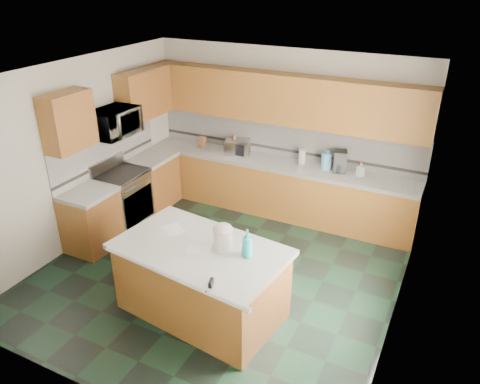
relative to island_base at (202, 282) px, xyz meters
The scene contains 52 objects.
floor 0.91m from the island_base, 104.40° to the left, with size 4.60×4.60×0.00m, color black.
ceiling 2.41m from the island_base, 104.40° to the left, with size 4.60×4.60×0.00m, color white.
wall_back 3.24m from the island_base, 93.70° to the left, with size 4.60×0.04×2.70m, color silver.
wall_front 1.80m from the island_base, 97.41° to the right, with size 4.60×0.04×2.70m, color silver.
wall_left 2.79m from the island_base, 162.80° to the left, with size 0.04×4.60×2.70m, color silver.
wall_right 2.44m from the island_base, 20.21° to the left, with size 0.04×4.60×2.70m, color silver.
back_base_cab 2.79m from the island_base, 94.12° to the left, with size 4.60×0.60×0.86m, color #492712.
back_countertop 2.83m from the island_base, 94.12° to the left, with size 4.60×0.64×0.06m, color white.
back_upper_cab 3.29m from the island_base, 93.93° to the left, with size 4.60×0.33×0.78m, color #492712.
back_backsplash 3.18m from the island_base, 93.73° to the left, with size 4.60×0.02×0.63m, color silver.
back_accent_band 3.13m from the island_base, 93.74° to the left, with size 4.60×0.01×0.05m, color black.
left_base_cab_rear 3.02m from the island_base, 136.75° to the left, with size 0.60×0.82×0.86m, color #492712.
left_counter_rear 3.06m from the island_base, 136.75° to the left, with size 0.64×0.82×0.06m, color white.
left_base_cab_front 2.27m from the island_base, 166.21° to the left, with size 0.60×0.72×0.86m, color #492712.
left_counter_front 2.31m from the island_base, 166.21° to the left, with size 0.64×0.72×0.06m, color white.
left_backsplash 2.93m from the island_base, 151.87° to the left, with size 0.02×2.30×0.63m, color silver.
left_accent_band 2.88m from the island_base, 151.81° to the left, with size 0.01×2.30×0.05m, color black.
left_upper_cab_rear 3.55m from the island_base, 136.64° to the left, with size 0.33×1.09×0.78m, color #492712.
left_upper_cab_front 2.83m from the island_base, 166.98° to the left, with size 0.33×0.72×0.78m, color #492712.
range_body 2.55m from the island_base, 149.81° to the left, with size 0.60×0.76×0.88m, color #B7B7BC.
range_oven_door 2.30m from the island_base, 146.17° to the left, with size 0.02×0.68×0.55m, color black.
range_cooktop 2.59m from the island_base, 149.81° to the left, with size 0.62×0.78×0.04m, color black.
range_handle 2.30m from the island_base, 145.75° to the left, with size 0.02×0.02×0.66m, color #B7B7BC.
range_backguard 2.84m from the island_base, 152.51° to the left, with size 0.06×0.76×0.18m, color #B7B7BC.
microwave 2.86m from the island_base, 149.81° to the left, with size 0.73×0.50×0.41m, color #B7B7BC.
island_base is the anchor object (origin of this frame).
island_top 0.46m from the island_base, ahead, with size 1.95×1.16×0.06m, color white.
island_bullnose 0.74m from the island_base, 90.00° to the right, with size 0.06×0.06×1.95m, color white.
treat_jar 0.66m from the island_base, 19.43° to the left, with size 0.21×0.21×0.22m, color silver.
treat_jar_lid 0.79m from the island_base, 19.43° to the left, with size 0.23×0.23×0.14m, color beige.
treat_jar_knob 0.83m from the island_base, 19.43° to the left, with size 0.03×0.03×0.07m, color tan.
treat_jar_knob_end_l 0.82m from the island_base, 22.52° to the left, with size 0.04×0.04×0.04m, color tan.
treat_jar_knob_end_r 0.85m from the island_base, 17.06° to the left, with size 0.04×0.04×0.04m, color tan.
soap_bottle_island 0.87m from the island_base, ahead, with size 0.13×0.13×0.33m, color teal.
paper_sheet_a 0.49m from the island_base, 85.12° to the right, with size 0.28×0.21×0.00m, color white.
paper_sheet_b 0.73m from the island_base, 158.50° to the left, with size 0.29×0.22×0.00m, color white.
clamp_body 0.88m from the island_base, 50.40° to the right, with size 0.03×0.11×0.10m, color black.
clamp_handle 0.92m from the island_base, 53.56° to the right, with size 0.02×0.02×0.08m, color black.
knife_block 3.32m from the island_base, 120.14° to the left, with size 0.11×0.09×0.19m, color #472814.
utensil_crock 3.09m from the island_base, 109.62° to the left, with size 0.10×0.10×0.13m, color black.
utensil_bundle 3.12m from the island_base, 109.62° to the left, with size 0.06×0.06×0.19m, color #472814.
toaster_oven 3.04m from the island_base, 108.41° to the left, with size 0.41×0.28×0.24m, color #B7B7BC.
toaster_oven_door 2.92m from the island_base, 109.25° to the left, with size 0.37×0.01×0.20m, color black.
paper_towel 2.95m from the island_base, 86.08° to the left, with size 0.11×0.11×0.25m, color white.
paper_towel_base 2.93m from the island_base, 86.08° to the left, with size 0.17×0.17×0.01m, color #B7B7BC.
water_jug 2.97m from the island_base, 77.86° to the left, with size 0.17×0.17×0.28m, color #5292B6.
water_jug_neck 3.01m from the island_base, 77.86° to the left, with size 0.08×0.08×0.04m, color #5292B6.
coffee_maker 3.05m from the island_base, 73.98° to the left, with size 0.20×0.22×0.33m, color black.
coffee_carafe 2.98m from the island_base, 73.71° to the left, with size 0.14×0.14×0.14m, color black.
soap_bottle_back 3.11m from the island_base, 67.78° to the left, with size 0.09×0.10×0.21m, color white.
soap_back_cap 3.14m from the island_base, 67.78° to the left, with size 0.02×0.02×0.03m, color red.
window_light_proxy 2.42m from the island_base, 15.52° to the left, with size 0.02×1.40×1.10m, color white.
Camera 1 is at (2.63, -4.63, 3.82)m, focal length 35.00 mm.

